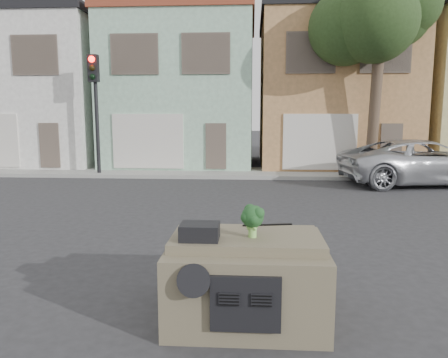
# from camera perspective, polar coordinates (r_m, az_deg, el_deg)

# --- Properties ---
(ground_plane) EXTENTS (120.00, 120.00, 0.00)m
(ground_plane) POSITION_cam_1_polar(r_m,az_deg,el_deg) (8.96, 3.22, -8.76)
(ground_plane) COLOR #303033
(ground_plane) RESTS_ON ground
(sidewalk) EXTENTS (40.00, 3.00, 0.15)m
(sidewalk) POSITION_cam_1_polar(r_m,az_deg,el_deg) (19.23, 3.53, 0.80)
(sidewalk) COLOR gray
(sidewalk) RESTS_ON ground
(townhouse_white) EXTENTS (7.20, 8.20, 7.55)m
(townhouse_white) POSITION_cam_1_polar(r_m,az_deg,el_deg) (25.60, -22.25, 10.42)
(townhouse_white) COLOR silver
(townhouse_white) RESTS_ON ground
(townhouse_mint) EXTENTS (7.20, 8.20, 7.55)m
(townhouse_mint) POSITION_cam_1_polar(r_m,az_deg,el_deg) (23.36, -5.13, 11.24)
(townhouse_mint) COLOR #9BC5A8
(townhouse_mint) RESTS_ON ground
(townhouse_tan) EXTENTS (7.20, 8.20, 7.55)m
(townhouse_tan) POSITION_cam_1_polar(r_m,az_deg,el_deg) (23.42, 13.69, 11.03)
(townhouse_tan) COLOR #B2814F
(townhouse_tan) RESTS_ON ground
(silver_pickup) EXTENTS (6.46, 3.66, 1.70)m
(silver_pickup) POSITION_cam_1_polar(r_m,az_deg,el_deg) (18.15, 24.43, -0.66)
(silver_pickup) COLOR silver
(silver_pickup) RESTS_ON ground
(traffic_signal) EXTENTS (0.40, 0.40, 5.10)m
(traffic_signal) POSITION_cam_1_polar(r_m,az_deg,el_deg) (19.21, -16.38, 7.87)
(traffic_signal) COLOR black
(traffic_signal) RESTS_ON ground
(tree_near) EXTENTS (4.40, 4.00, 8.50)m
(tree_near) POSITION_cam_1_polar(r_m,az_deg,el_deg) (19.07, 19.24, 12.86)
(tree_near) COLOR #273E1B
(tree_near) RESTS_ON ground
(car_dashboard) EXTENTS (2.00, 1.80, 1.12)m
(car_dashboard) POSITION_cam_1_polar(r_m,az_deg,el_deg) (5.94, 2.98, -12.21)
(car_dashboard) COLOR #675E47
(car_dashboard) RESTS_ON ground
(instrument_hump) EXTENTS (0.48, 0.38, 0.20)m
(instrument_hump) POSITION_cam_1_polar(r_m,az_deg,el_deg) (5.44, -3.19, -6.86)
(instrument_hump) COLOR black
(instrument_hump) RESTS_ON car_dashboard
(wiper_arm) EXTENTS (0.69, 0.15, 0.02)m
(wiper_arm) POSITION_cam_1_polar(r_m,az_deg,el_deg) (6.13, 5.70, -5.97)
(wiper_arm) COLOR black
(wiper_arm) RESTS_ON car_dashboard
(broccoli) EXTENTS (0.40, 0.40, 0.42)m
(broccoli) POSITION_cam_1_polar(r_m,az_deg,el_deg) (5.51, 3.74, -5.51)
(broccoli) COLOR #183B1A
(broccoli) RESTS_ON car_dashboard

